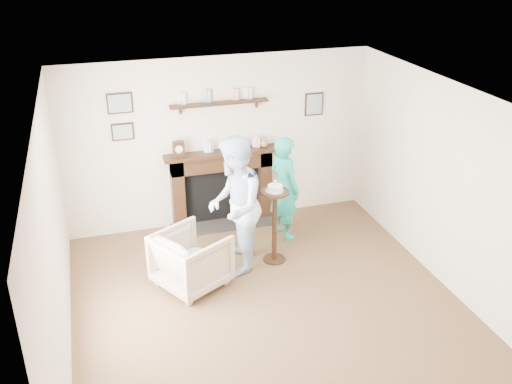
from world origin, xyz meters
TOP-DOWN VIEW (x-y plane):
  - ground at (0.00, 0.00)m, footprint 5.00×5.00m
  - room_shell at (-0.00, 0.69)m, footprint 4.54×5.02m
  - armchair at (-0.77, 0.87)m, footprint 1.07×1.06m
  - man at (-0.15, 1.09)m, footprint 0.92×1.05m
  - woman at (0.74, 1.73)m, footprint 0.53×0.64m
  - pedestal_table at (0.39, 1.13)m, footprint 0.37×0.37m

SIDE VIEW (x-z plane):
  - ground at x=0.00m, z-range 0.00..0.00m
  - armchair at x=-0.77m, z-range -0.36..0.36m
  - man at x=-0.15m, z-range -0.90..0.90m
  - woman at x=0.74m, z-range -0.76..0.76m
  - pedestal_table at x=0.39m, z-range 0.14..1.31m
  - room_shell at x=0.00m, z-range 0.36..2.88m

